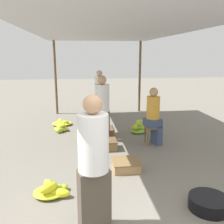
{
  "coord_description": "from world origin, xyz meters",
  "views": [
    {
      "loc": [
        -0.64,
        -1.8,
        2.05
      ],
      "look_at": [
        0.0,
        3.23,
        0.88
      ],
      "focal_mm": 40.0,
      "sensor_mm": 36.0,
      "label": 1
    }
  ],
  "objects_px": {
    "vendor_foreground": "(94,163)",
    "crate_near": "(103,132)",
    "shopper_walking_mid": "(100,93)",
    "shopper_walking_far": "(102,108)",
    "vendor_seated": "(154,115)",
    "crate_mid": "(126,165)",
    "banana_pile_left_2": "(60,128)",
    "banana_pile_right_0": "(138,129)",
    "banana_pile_left_0": "(52,190)",
    "basin_black": "(209,203)",
    "stool": "(152,130)",
    "crate_far": "(107,144)",
    "banana_pile_right_1": "(141,124)",
    "banana_pile_left_1": "(62,123)"
  },
  "relations": [
    {
      "from": "vendor_foreground",
      "to": "crate_near",
      "type": "bearing_deg",
      "value": 83.04
    },
    {
      "from": "vendor_foreground",
      "to": "shopper_walking_mid",
      "type": "relative_size",
      "value": 1.06
    },
    {
      "from": "crate_near",
      "to": "shopper_walking_far",
      "type": "height_order",
      "value": "shopper_walking_far"
    },
    {
      "from": "vendor_seated",
      "to": "crate_mid",
      "type": "bearing_deg",
      "value": -124.76
    },
    {
      "from": "banana_pile_left_2",
      "to": "banana_pile_right_0",
      "type": "relative_size",
      "value": 1.1
    },
    {
      "from": "vendor_foreground",
      "to": "banana_pile_left_0",
      "type": "bearing_deg",
      "value": 126.14
    },
    {
      "from": "vendor_seated",
      "to": "shopper_walking_mid",
      "type": "xyz_separation_m",
      "value": [
        -1.02,
        2.91,
        0.11
      ]
    },
    {
      "from": "basin_black",
      "to": "stool",
      "type": "bearing_deg",
      "value": 90.99
    },
    {
      "from": "vendor_foreground",
      "to": "crate_far",
      "type": "bearing_deg",
      "value": 80.63
    },
    {
      "from": "stool",
      "to": "vendor_seated",
      "type": "bearing_deg",
      "value": -15.98
    },
    {
      "from": "stool",
      "to": "crate_mid",
      "type": "height_order",
      "value": "stool"
    },
    {
      "from": "vendor_seated",
      "to": "banana_pile_left_2",
      "type": "xyz_separation_m",
      "value": [
        -2.23,
        1.28,
        -0.61
      ]
    },
    {
      "from": "shopper_walking_mid",
      "to": "basin_black",
      "type": "bearing_deg",
      "value": -79.17
    },
    {
      "from": "banana_pile_right_1",
      "to": "crate_mid",
      "type": "height_order",
      "value": "same"
    },
    {
      "from": "shopper_walking_mid",
      "to": "vendor_foreground",
      "type": "bearing_deg",
      "value": -95.1
    },
    {
      "from": "crate_far",
      "to": "basin_black",
      "type": "bearing_deg",
      "value": -64.49
    },
    {
      "from": "crate_mid",
      "to": "shopper_walking_far",
      "type": "height_order",
      "value": "shopper_walking_far"
    },
    {
      "from": "crate_far",
      "to": "crate_near",
      "type": "bearing_deg",
      "value": 89.73
    },
    {
      "from": "basin_black",
      "to": "shopper_walking_mid",
      "type": "relative_size",
      "value": 0.35
    },
    {
      "from": "vendor_foreground",
      "to": "crate_far",
      "type": "relative_size",
      "value": 3.85
    },
    {
      "from": "stool",
      "to": "banana_pile_right_1",
      "type": "distance_m",
      "value": 1.5
    },
    {
      "from": "banana_pile_right_0",
      "to": "banana_pile_right_1",
      "type": "distance_m",
      "value": 0.67
    },
    {
      "from": "vendor_foreground",
      "to": "banana_pile_left_2",
      "type": "height_order",
      "value": "vendor_foreground"
    },
    {
      "from": "banana_pile_left_0",
      "to": "shopper_walking_far",
      "type": "distance_m",
      "value": 2.63
    },
    {
      "from": "stool",
      "to": "shopper_walking_mid",
      "type": "height_order",
      "value": "shopper_walking_mid"
    },
    {
      "from": "banana_pile_left_2",
      "to": "banana_pile_right_1",
      "type": "height_order",
      "value": "banana_pile_left_2"
    },
    {
      "from": "shopper_walking_mid",
      "to": "crate_far",
      "type": "bearing_deg",
      "value": -91.54
    },
    {
      "from": "vendor_seated",
      "to": "crate_near",
      "type": "bearing_deg",
      "value": 146.54
    },
    {
      "from": "basin_black",
      "to": "vendor_seated",
      "type": "bearing_deg",
      "value": 90.57
    },
    {
      "from": "shopper_walking_mid",
      "to": "banana_pile_left_1",
      "type": "bearing_deg",
      "value": -140.22
    },
    {
      "from": "banana_pile_right_0",
      "to": "crate_near",
      "type": "distance_m",
      "value": 0.97
    },
    {
      "from": "vendor_seated",
      "to": "banana_pile_left_1",
      "type": "relative_size",
      "value": 2.28
    },
    {
      "from": "crate_mid",
      "to": "banana_pile_left_2",
      "type": "bearing_deg",
      "value": 118.15
    },
    {
      "from": "banana_pile_right_0",
      "to": "crate_near",
      "type": "xyz_separation_m",
      "value": [
        -0.96,
        -0.13,
        -0.01
      ]
    },
    {
      "from": "banana_pile_left_2",
      "to": "banana_pile_right_0",
      "type": "bearing_deg",
      "value": -11.41
    },
    {
      "from": "banana_pile_right_0",
      "to": "crate_far",
      "type": "distance_m",
      "value": 1.44
    },
    {
      "from": "vendor_seated",
      "to": "shopper_walking_far",
      "type": "xyz_separation_m",
      "value": [
        -1.16,
        0.36,
        0.13
      ]
    },
    {
      "from": "banana_pile_right_1",
      "to": "shopper_walking_far",
      "type": "bearing_deg",
      "value": -137.84
    },
    {
      "from": "banana_pile_right_0",
      "to": "crate_mid",
      "type": "bearing_deg",
      "value": -108.99
    },
    {
      "from": "crate_near",
      "to": "shopper_walking_mid",
      "type": "bearing_deg",
      "value": 87.92
    },
    {
      "from": "banana_pile_left_1",
      "to": "basin_black",
      "type": "bearing_deg",
      "value": -63.15
    },
    {
      "from": "crate_mid",
      "to": "crate_far",
      "type": "height_order",
      "value": "crate_far"
    },
    {
      "from": "banana_pile_left_1",
      "to": "banana_pile_right_0",
      "type": "relative_size",
      "value": 1.19
    },
    {
      "from": "banana_pile_left_1",
      "to": "crate_far",
      "type": "distance_m",
      "value": 2.39
    },
    {
      "from": "banana_pile_left_1",
      "to": "shopper_walking_far",
      "type": "bearing_deg",
      "value": -54.82
    },
    {
      "from": "banana_pile_right_0",
      "to": "vendor_seated",
      "type": "bearing_deg",
      "value": -80.3
    },
    {
      "from": "stool",
      "to": "basin_black",
      "type": "distance_m",
      "value": 2.6
    },
    {
      "from": "vendor_foreground",
      "to": "banana_pile_left_0",
      "type": "xyz_separation_m",
      "value": [
        -0.59,
        0.8,
        -0.77
      ]
    },
    {
      "from": "shopper_walking_far",
      "to": "vendor_foreground",
      "type": "bearing_deg",
      "value": -96.8
    },
    {
      "from": "crate_near",
      "to": "banana_pile_left_1",
      "type": "bearing_deg",
      "value": 134.34
    }
  ]
}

